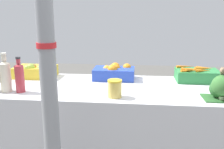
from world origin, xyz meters
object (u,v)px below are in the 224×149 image
at_px(carrot_crate, 197,75).
at_px(broccoli_pile, 223,88).
at_px(sparrow_bird, 222,71).
at_px(pickle_jar, 115,88).
at_px(juice_bottle_cloudy, 6,75).
at_px(juice_bottle_ruby, 20,77).
at_px(support_pole, 48,66).
at_px(apple_crate, 36,70).
at_px(orange_crate, 114,72).

relative_size(carrot_crate, broccoli_pile, 1.65).
xyz_separation_m(broccoli_pile, sparrow_bird, (-0.01, 0.00, 0.12)).
bearing_deg(pickle_jar, juice_bottle_cloudy, 176.84).
height_order(juice_bottle_ruby, sparrow_bird, juice_bottle_ruby).
distance_m(support_pole, carrot_crate, 1.37).
xyz_separation_m(apple_crate, juice_bottle_ruby, (0.06, -0.46, 0.05)).
distance_m(orange_crate, pickle_jar, 0.51).
height_order(support_pole, apple_crate, support_pole).
height_order(support_pole, carrot_crate, support_pole).
bearing_deg(orange_crate, broccoli_pile, -32.26).
height_order(carrot_crate, juice_bottle_ruby, juice_bottle_ruby).
bearing_deg(juice_bottle_cloudy, orange_crate, 30.82).
bearing_deg(carrot_crate, juice_bottle_ruby, -161.79).
relative_size(broccoli_pile, juice_bottle_cloudy, 0.74).
height_order(support_pole, juice_bottle_ruby, support_pole).
relative_size(broccoli_pile, sparrow_bird, 1.65).
distance_m(broccoli_pile, pickle_jar, 0.74).
relative_size(broccoli_pile, pickle_jar, 1.75).
distance_m(orange_crate, juice_bottle_cloudy, 0.91).
relative_size(orange_crate, pickle_jar, 2.89).
height_order(carrot_crate, sparrow_bird, sparrow_bird).
bearing_deg(apple_crate, orange_crate, 0.77).
distance_m(carrot_crate, juice_bottle_cloudy, 1.58).
relative_size(juice_bottle_cloudy, pickle_jar, 2.36).
distance_m(apple_crate, orange_crate, 0.73).
xyz_separation_m(juice_bottle_cloudy, sparrow_bird, (1.56, -0.03, 0.08)).
xyz_separation_m(carrot_crate, juice_bottle_cloudy, (-1.51, -0.46, 0.07)).
xyz_separation_m(orange_crate, juice_bottle_ruby, (-0.67, -0.47, 0.06)).
bearing_deg(apple_crate, pickle_jar, -32.65).
distance_m(support_pole, orange_crate, 0.98).
height_order(carrot_crate, juice_bottle_cloudy, juice_bottle_cloudy).
height_order(juice_bottle_ruby, pickle_jar, juice_bottle_ruby).
distance_m(broccoli_pile, sparrow_bird, 0.12).
relative_size(orange_crate, broccoli_pile, 1.65).
bearing_deg(pickle_jar, orange_crate, 95.75).
bearing_deg(juice_bottle_cloudy, broccoli_pile, -1.21).
bearing_deg(pickle_jar, sparrow_bird, 1.40).
height_order(apple_crate, juice_bottle_ruby, juice_bottle_ruby).
xyz_separation_m(apple_crate, pickle_jar, (0.78, -0.50, -0.00)).
bearing_deg(juice_bottle_cloudy, sparrow_bird, -1.04).
bearing_deg(sparrow_bird, broccoli_pile, 87.53).
distance_m(apple_crate, sparrow_bird, 1.59).
bearing_deg(apple_crate, carrot_crate, 0.17).
bearing_deg(orange_crate, pickle_jar, -84.25).
xyz_separation_m(orange_crate, pickle_jar, (0.05, -0.51, 0.00)).
xyz_separation_m(juice_bottle_cloudy, juice_bottle_ruby, (0.11, -0.00, -0.01)).
bearing_deg(support_pole, sparrow_bird, 21.41).
distance_m(broccoli_pile, juice_bottle_ruby, 1.46).
relative_size(support_pole, sparrow_bird, 16.95).
xyz_separation_m(support_pole, pickle_jar, (0.33, 0.40, -0.24)).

